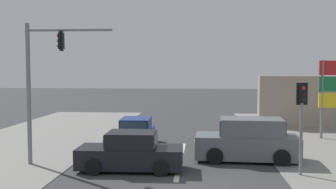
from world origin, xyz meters
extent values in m
cube|color=silver|center=(0.00, 3.00, 0.00)|extent=(0.20, 2.40, 0.01)
cube|color=silver|center=(0.00, 8.00, 0.00)|extent=(0.20, 2.40, 0.01)
cylinder|color=slate|center=(-6.39, 4.01, 3.00)|extent=(0.18, 0.18, 6.00)
cylinder|color=slate|center=(-4.59, 4.06, 5.70)|extent=(3.60, 0.20, 0.11)
cube|color=black|center=(-4.95, 4.05, 5.25)|extent=(0.21, 0.27, 0.68)
cube|color=black|center=(-4.95, 4.05, 5.25)|extent=(0.05, 0.44, 0.84)
sphere|color=red|center=(-5.07, 4.04, 5.47)|extent=(0.13, 0.13, 0.13)
sphere|color=black|center=(-5.07, 4.04, 5.25)|extent=(0.13, 0.13, 0.13)
sphere|color=black|center=(-5.07, 4.04, 5.03)|extent=(0.13, 0.13, 0.13)
cylinder|color=slate|center=(4.70, 3.11, 1.40)|extent=(0.12, 0.12, 2.80)
cube|color=black|center=(4.70, 3.11, 3.14)|extent=(0.29, 0.24, 0.68)
cube|color=black|center=(4.70, 3.11, 3.14)|extent=(0.44, 0.11, 0.84)
sphere|color=red|center=(4.72, 2.99, 3.36)|extent=(0.13, 0.13, 0.13)
sphere|color=black|center=(4.72, 2.99, 3.14)|extent=(0.13, 0.13, 0.13)
sphere|color=black|center=(4.72, 2.99, 2.92)|extent=(0.13, 0.13, 0.13)
cylinder|color=slate|center=(7.98, 11.43, 2.30)|extent=(0.16, 0.16, 4.60)
cube|color=navy|center=(-2.46, 8.31, 0.51)|extent=(1.70, 3.64, 0.76)
cube|color=navy|center=(-2.45, 8.01, 1.21)|extent=(1.53, 1.94, 0.64)
cube|color=#384756|center=(-2.48, 8.98, 1.21)|extent=(1.36, 0.10, 0.54)
cube|color=#384756|center=(-2.42, 7.04, 1.21)|extent=(1.33, 0.10, 0.51)
cube|color=white|center=(-2.51, 10.13, 0.68)|extent=(1.36, 0.08, 0.14)
cylinder|color=black|center=(-3.29, 9.40, 0.30)|extent=(0.20, 0.60, 0.60)
cylinder|color=black|center=(-1.69, 9.45, 0.30)|extent=(0.20, 0.60, 0.60)
cylinder|color=black|center=(-3.23, 7.17, 0.30)|extent=(0.20, 0.60, 0.60)
cylinder|color=black|center=(-1.63, 7.22, 0.30)|extent=(0.20, 0.60, 0.60)
cube|color=black|center=(-1.93, 3.38, 0.54)|extent=(4.23, 1.78, 0.80)
cube|color=black|center=(-1.88, 3.38, 1.25)|extent=(1.93, 1.60, 0.62)
cube|color=#384756|center=(-2.85, 3.37, 1.25)|extent=(0.09, 1.44, 0.53)
cube|color=#384756|center=(-0.91, 3.40, 1.25)|extent=(0.09, 1.40, 0.50)
cube|color=white|center=(-4.05, 3.34, 0.72)|extent=(0.07, 1.45, 0.14)
cylinder|color=black|center=(-3.21, 2.51, 0.32)|extent=(0.64, 0.20, 0.64)
cylinder|color=black|center=(-3.25, 4.21, 0.32)|extent=(0.64, 0.20, 0.64)
cylinder|color=black|center=(-0.61, 2.56, 0.32)|extent=(0.64, 0.20, 0.64)
cylinder|color=black|center=(-0.64, 4.26, 0.32)|extent=(0.64, 0.20, 0.64)
cube|color=slate|center=(2.94, 5.46, 0.64)|extent=(4.59, 2.06, 1.00)
cube|color=slate|center=(3.14, 5.45, 1.52)|extent=(2.78, 1.85, 0.76)
cube|color=#384756|center=(1.77, 5.52, 1.52)|extent=(0.14, 1.58, 0.65)
cube|color=#384756|center=(4.51, 5.38, 1.52)|extent=(0.14, 1.55, 0.61)
cube|color=white|center=(0.67, 5.57, 0.86)|extent=(0.12, 1.56, 0.14)
cylinder|color=black|center=(1.50, 4.61, 0.36)|extent=(0.73, 0.26, 0.72)
cylinder|color=black|center=(1.59, 6.45, 0.36)|extent=(0.73, 0.26, 0.72)
cylinder|color=black|center=(4.29, 4.47, 0.36)|extent=(0.73, 0.26, 0.72)
cylinder|color=black|center=(4.38, 6.31, 0.36)|extent=(0.73, 0.26, 0.72)
camera|label=1|loc=(0.83, -12.07, 4.07)|focal=42.00mm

